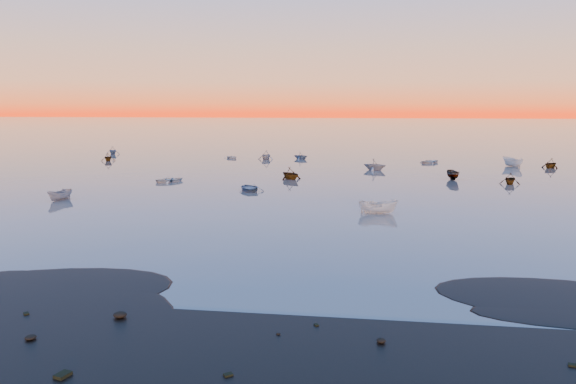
# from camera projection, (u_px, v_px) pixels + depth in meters

# --- Properties ---
(ground) EXTENTS (600.00, 600.00, 0.00)m
(ground) POSITION_uv_depth(u_px,v_px,m) (346.00, 149.00, 128.15)
(ground) COLOR #685E56
(ground) RESTS_ON ground
(mud_lobes) EXTENTS (140.00, 6.00, 0.07)m
(mud_lobes) POSITION_uv_depth(u_px,v_px,m) (268.00, 300.00, 29.37)
(mud_lobes) COLOR black
(mud_lobes) RESTS_ON ground
(moored_fleet) EXTENTS (124.00, 58.00, 1.20)m
(moored_fleet) POSITION_uv_depth(u_px,v_px,m) (333.00, 175.00, 82.18)
(moored_fleet) COLOR white
(moored_fleet) RESTS_ON ground
(boat_near_center) EXTENTS (1.74, 3.79, 1.29)m
(boat_near_center) POSITION_uv_depth(u_px,v_px,m) (378.00, 213.00, 52.97)
(boat_near_center) COLOR white
(boat_near_center) RESTS_ON ground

